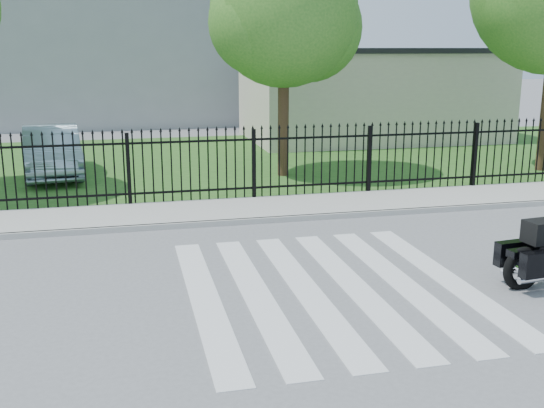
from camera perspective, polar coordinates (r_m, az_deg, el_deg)
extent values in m
plane|color=slate|center=(10.24, 5.23, -7.49)|extent=(120.00, 120.00, 0.00)
cube|color=#ADAAA3|center=(14.82, -0.84, -0.43)|extent=(40.00, 2.00, 0.12)
cube|color=#ADAAA3|center=(13.88, 0.05, -1.42)|extent=(40.00, 0.12, 0.12)
cube|color=#26531C|center=(21.58, -4.84, 3.91)|extent=(40.00, 12.00, 0.02)
cube|color=black|center=(15.71, -1.62, 1.47)|extent=(26.00, 0.04, 0.05)
cube|color=black|center=(15.50, -1.65, 5.81)|extent=(26.00, 0.04, 0.05)
cylinder|color=#382316|center=(18.68, 1.03, 8.82)|extent=(0.32, 0.32, 4.16)
sphere|color=#2C671D|center=(18.63, 1.06, 16.81)|extent=(4.20, 4.20, 4.20)
cube|color=#BAAE9B|center=(27.05, 8.81, 9.52)|extent=(10.00, 6.00, 3.50)
cube|color=black|center=(26.98, 8.96, 13.44)|extent=(10.20, 6.20, 0.20)
cube|color=gray|center=(35.11, -13.68, 17.21)|extent=(15.00, 10.00, 12.00)
torus|color=black|center=(10.82, 21.55, -5.41)|extent=(0.73, 0.22, 0.72)
cube|color=black|center=(10.83, 22.93, -2.29)|extent=(0.51, 0.42, 0.36)
imported|color=#8BA3AF|center=(19.86, -19.12, 4.50)|extent=(2.09, 4.60, 1.46)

